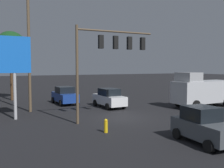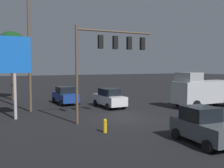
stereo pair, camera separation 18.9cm
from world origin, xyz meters
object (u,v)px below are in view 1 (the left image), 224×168
at_px(sedan_waiting, 65,95).
at_px(street_tree, 11,47).
at_px(hatchback_crossing, 204,126).
at_px(sedan_far, 109,98).
at_px(traffic_signal_assembly, 109,51).
at_px(utility_pole, 29,45).
at_px(delivery_truck, 202,91).
at_px(price_sign, 14,59).
at_px(fire_hydrant, 106,126).

xyz_separation_m(sedan_waiting, street_tree, (5.01, -5.90, 5.60)).
bearing_deg(street_tree, sedan_waiting, 130.33).
height_order(hatchback_crossing, sedan_far, hatchback_crossing).
distance_m(hatchback_crossing, sedan_far, 13.02).
bearing_deg(street_tree, hatchback_crossing, 109.07).
height_order(traffic_signal_assembly, utility_pole, utility_pole).
distance_m(hatchback_crossing, street_tree, 25.10).
relative_size(traffic_signal_assembly, delivery_truck, 1.03).
distance_m(hatchback_crossing, delivery_truck, 12.89).
bearing_deg(utility_pole, sedan_waiting, -141.17).
xyz_separation_m(price_sign, street_tree, (-0.66, -12.12, 1.79)).
bearing_deg(delivery_truck, utility_pole, -19.17).
relative_size(utility_pole, sedan_waiting, 2.58).
relative_size(sedan_waiting, street_tree, 0.53).
distance_m(traffic_signal_assembly, sedan_waiting, 10.81).
distance_m(price_sign, fire_hydrant, 9.32).
relative_size(utility_pole, hatchback_crossing, 2.96).
distance_m(traffic_signal_assembly, delivery_truck, 12.08).
height_order(sedan_far, sedan_waiting, same).
height_order(price_sign, fire_hydrant, price_sign).
bearing_deg(price_sign, street_tree, -93.12).
xyz_separation_m(price_sign, sedan_waiting, (-5.67, -6.22, -3.81)).
bearing_deg(sedan_far, delivery_truck, 63.59).
bearing_deg(fire_hydrant, street_tree, -77.76).
distance_m(sedan_waiting, street_tree, 9.55).
bearing_deg(sedan_far, utility_pole, -98.52).
relative_size(sedan_waiting, fire_hydrant, 5.09).
bearing_deg(utility_pole, street_tree, -84.65).
distance_m(traffic_signal_assembly, street_tree, 16.80).
distance_m(price_sign, sedan_waiting, 9.24).
bearing_deg(sedan_waiting, fire_hydrant, -6.79).
bearing_deg(hatchback_crossing, utility_pole, -149.23).
height_order(utility_pole, fire_hydrant, utility_pole).
xyz_separation_m(hatchback_crossing, sedan_far, (-0.48, -13.01, 0.00)).
relative_size(utility_pole, sedan_far, 2.59).
bearing_deg(price_sign, fire_hydrant, 125.15).
xyz_separation_m(traffic_signal_assembly, sedan_far, (-2.72, -5.61, -4.42)).
distance_m(sedan_waiting, fire_hydrant, 13.01).
height_order(traffic_signal_assembly, sedan_waiting, traffic_signal_assembly).
distance_m(sedan_far, fire_hydrant, 9.79).
xyz_separation_m(traffic_signal_assembly, utility_pole, (4.90, -6.50, 0.70)).
xyz_separation_m(traffic_signal_assembly, delivery_truck, (-11.38, -1.65, -3.67)).
height_order(price_sign, sedan_waiting, price_sign).
relative_size(traffic_signal_assembly, utility_pole, 0.62).
bearing_deg(delivery_truck, street_tree, -41.99).
relative_size(traffic_signal_assembly, fire_hydrant, 8.09).
bearing_deg(sedan_waiting, street_tree, -142.42).
distance_m(traffic_signal_assembly, utility_pole, 8.17).
bearing_deg(hatchback_crossing, traffic_signal_assembly, -159.59).
xyz_separation_m(hatchback_crossing, street_tree, (7.99, -23.13, 5.61)).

